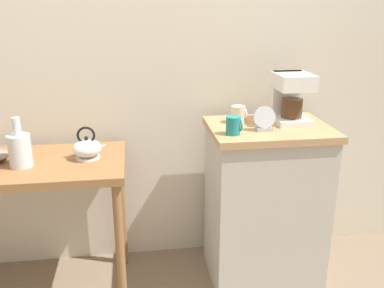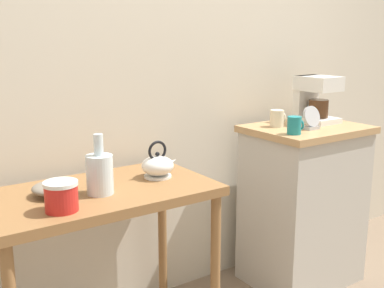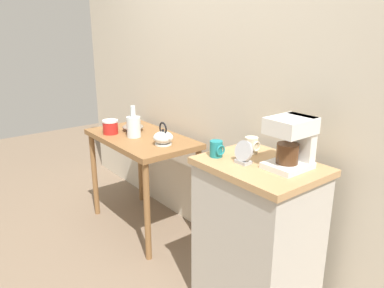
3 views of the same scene
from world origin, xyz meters
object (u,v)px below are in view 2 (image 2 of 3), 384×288
glass_carafe_vase (100,173)px  mug_small_cream (277,118)px  table_clock (311,119)px  bowl_stoneware (54,188)px  teakettle (158,166)px  canister_enamel (61,196)px  mug_dark_teal (295,125)px  coffee_maker (315,97)px

glass_carafe_vase → mug_small_cream: bearing=7.0°
table_clock → bowl_stoneware: bearing=175.5°
bowl_stoneware → teakettle: size_ratio=0.97×
teakettle → canister_enamel: bearing=-161.3°
canister_enamel → bowl_stoneware: bearing=80.0°
teakettle → mug_dark_teal: 0.73m
mug_small_cream → teakettle: bearing=-175.1°
mug_small_cream → table_clock: table_clock is taller
teakettle → mug_dark_teal: (0.71, -0.13, 0.13)m
bowl_stoneware → teakettle: 0.46m
coffee_maker → mug_dark_teal: coffee_maker is taller
teakettle → coffee_maker: 1.09m
coffee_maker → table_clock: bearing=-141.4°
coffee_maker → mug_dark_teal: bearing=-151.8°
bowl_stoneware → mug_small_cream: 1.26m
glass_carafe_vase → canister_enamel: size_ratio=1.97×
bowl_stoneware → mug_small_cream: size_ratio=1.87×
table_clock → teakettle: bearing=174.1°
glass_carafe_vase → mug_small_cream: (1.09, 0.13, 0.09)m
mug_small_cream → table_clock: (0.09, -0.16, 0.01)m
canister_enamel → table_clock: bearing=3.2°
bowl_stoneware → canister_enamel: bearing=-100.0°
teakettle → mug_small_cream: (0.78, 0.07, 0.13)m
teakettle → glass_carafe_vase: bearing=-167.6°
table_clock → coffee_maker: bearing=38.6°
teakettle → table_clock: (0.88, -0.09, 0.14)m
glass_carafe_vase → teakettle: bearing=12.4°
mug_dark_teal → mug_small_cream: mug_small_cream is taller
teakettle → mug_small_cream: mug_small_cream is taller
canister_enamel → coffee_maker: (1.56, 0.23, 0.22)m
canister_enamel → mug_small_cream: size_ratio=1.36×
teakettle → coffee_maker: bearing=3.1°
bowl_stoneware → coffee_maker: 1.54m
glass_carafe_vase → mug_dark_teal: 1.02m
table_clock → mug_dark_teal: bearing=-166.5°
glass_carafe_vase → canister_enamel: 0.22m
teakettle → mug_dark_teal: mug_dark_teal is taller
mug_dark_teal → table_clock: table_clock is taller
coffee_maker → mug_small_cream: size_ratio=2.88×
coffee_maker → table_clock: size_ratio=2.12×
bowl_stoneware → mug_small_cream: (1.25, 0.05, 0.15)m
bowl_stoneware → canister_enamel: 0.19m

